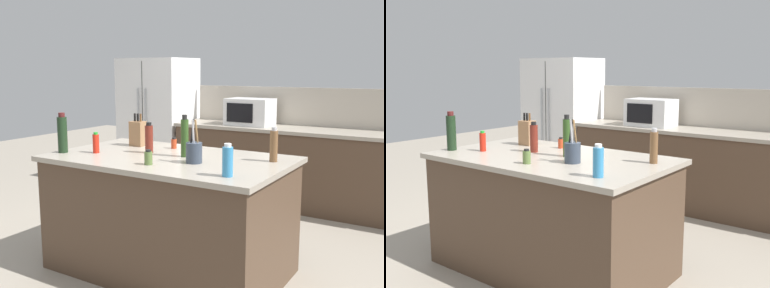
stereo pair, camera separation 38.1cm
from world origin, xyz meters
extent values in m
plane|color=gray|center=(0.00, 0.00, 0.00)|extent=(14.00, 14.00, 0.00)
cube|color=#4C3828|center=(0.30, 2.20, 0.45)|extent=(2.96, 0.62, 0.90)
cube|color=#9E9384|center=(0.30, 2.20, 0.92)|extent=(3.00, 0.66, 0.04)
cube|color=#B2A899|center=(0.30, 2.52, 1.17)|extent=(2.96, 0.03, 0.46)
cube|color=#4C3828|center=(0.00, 0.00, 0.45)|extent=(1.82, 1.05, 0.90)
cube|color=#9E9384|center=(0.00, 0.00, 0.92)|extent=(1.88, 1.11, 0.04)
cube|color=white|center=(-1.71, 2.25, 0.88)|extent=(0.94, 0.72, 1.77)
cube|color=#2D2D2D|center=(-1.71, 1.89, 0.88)|extent=(0.01, 0.00, 1.68)
cylinder|color=#ADB2B7|center=(-1.77, 1.87, 0.88)|extent=(0.02, 0.02, 0.97)
cylinder|color=#ADB2B7|center=(-1.65, 1.87, 0.88)|extent=(0.02, 0.02, 0.97)
cube|color=white|center=(-0.29, 2.20, 1.10)|extent=(0.55, 0.38, 0.32)
cube|color=black|center=(-0.34, 2.01, 1.10)|extent=(0.34, 0.01, 0.23)
cube|color=#936B47|center=(-0.52, 0.27, 1.05)|extent=(0.13, 0.10, 0.22)
cylinder|color=black|center=(-0.55, 0.27, 1.20)|extent=(0.02, 0.02, 0.07)
cylinder|color=black|center=(-0.52, 0.27, 1.20)|extent=(0.02, 0.02, 0.07)
cylinder|color=brown|center=(-0.49, 0.27, 1.20)|extent=(0.02, 0.02, 0.07)
cylinder|color=#333D4C|center=(0.29, -0.10, 1.02)|extent=(0.12, 0.12, 0.15)
cylinder|color=olive|center=(0.31, -0.09, 1.17)|extent=(0.01, 0.05, 0.18)
cylinder|color=black|center=(0.28, -0.10, 1.17)|extent=(0.01, 0.05, 0.18)
cylinder|color=#B2B2B7|center=(0.30, -0.12, 1.17)|extent=(0.01, 0.03, 0.18)
cylinder|color=maroon|center=(-0.22, 0.04, 1.05)|extent=(0.07, 0.07, 0.23)
cylinder|color=black|center=(-0.22, 0.04, 1.18)|extent=(0.04, 0.04, 0.03)
cylinder|color=brown|center=(0.77, 0.24, 1.06)|extent=(0.06, 0.06, 0.23)
cylinder|color=#B2B2B7|center=(0.77, 0.24, 1.19)|extent=(0.04, 0.04, 0.03)
cylinder|color=#567038|center=(0.05, -0.33, 0.99)|extent=(0.06, 0.06, 0.09)
cylinder|color=black|center=(0.05, -0.33, 1.04)|extent=(0.04, 0.04, 0.02)
cylinder|color=black|center=(-0.84, -0.31, 1.09)|extent=(0.08, 0.08, 0.29)
cylinder|color=#4C1919|center=(-0.84, -0.31, 1.25)|extent=(0.05, 0.05, 0.04)
cylinder|color=#2D4C1E|center=(0.11, 0.06, 1.09)|extent=(0.06, 0.06, 0.29)
cylinder|color=black|center=(0.11, 0.06, 1.25)|extent=(0.04, 0.04, 0.04)
cylinder|color=#3384BC|center=(0.69, -0.35, 1.04)|extent=(0.07, 0.07, 0.19)
cylinder|color=white|center=(0.69, -0.35, 1.14)|extent=(0.05, 0.05, 0.02)
cylinder|color=red|center=(-0.60, -0.18, 1.02)|extent=(0.05, 0.05, 0.15)
cylinder|color=green|center=(-0.60, -0.18, 1.10)|extent=(0.03, 0.03, 0.02)
cylinder|color=#B73D1E|center=(-0.17, 0.32, 0.98)|extent=(0.05, 0.05, 0.08)
cylinder|color=black|center=(-0.17, 0.32, 1.03)|extent=(0.03, 0.03, 0.02)
camera|label=1|loc=(1.96, -2.86, 1.62)|focal=42.00mm
camera|label=2|loc=(2.27, -2.64, 1.62)|focal=42.00mm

